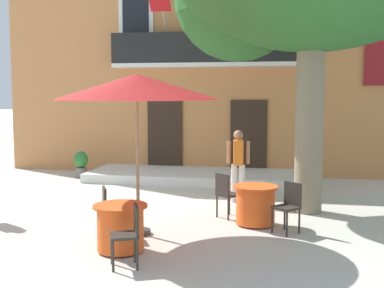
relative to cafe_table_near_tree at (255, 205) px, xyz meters
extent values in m
plane|color=beige|center=(-2.48, 0.83, -0.39)|extent=(120.00, 120.00, 0.00)
cube|color=#CC844C|center=(-1.93, 7.83, 3.36)|extent=(13.00, 4.00, 7.50)
cube|color=#332319|center=(-3.23, 5.80, 0.76)|extent=(1.10, 0.08, 2.30)
cube|color=#332319|center=(-0.63, 5.80, 0.76)|extent=(1.10, 0.08, 2.30)
cube|color=silver|center=(-4.13, 5.79, 4.26)|extent=(1.10, 0.08, 1.90)
cube|color=black|center=(-4.13, 5.76, 4.26)|extent=(0.84, 0.04, 1.60)
cube|color=silver|center=(-1.93, 5.79, 4.26)|extent=(1.10, 0.08, 1.90)
cube|color=black|center=(-1.93, 5.76, 4.26)|extent=(0.84, 0.04, 1.60)
cube|color=silver|center=(0.27, 5.79, 4.26)|extent=(1.10, 0.08, 1.90)
cube|color=black|center=(0.27, 5.76, 4.26)|extent=(0.84, 0.04, 1.60)
cube|color=silver|center=(-1.93, 5.50, 2.95)|extent=(5.60, 0.65, 0.12)
cube|color=black|center=(-1.93, 5.21, 3.46)|extent=(5.60, 0.06, 0.90)
cylinder|color=#B2B2B7|center=(-3.13, 5.33, 4.36)|extent=(0.04, 0.95, 1.33)
cube|color=red|center=(-3.13, 4.88, 4.66)|extent=(0.60, 0.29, 0.38)
cylinder|color=#B2B2B7|center=(-0.73, 5.33, 4.36)|extent=(0.04, 0.95, 1.33)
cube|color=#192D9E|center=(-0.73, 4.88, 4.66)|extent=(0.60, 0.29, 0.38)
cylinder|color=#47423D|center=(-4.23, 5.53, 3.12)|extent=(0.28, 0.28, 0.23)
ellipsoid|color=#2D7533|center=(-4.23, 5.53, 3.42)|extent=(0.37, 0.37, 0.37)
cylinder|color=slate|center=(-2.70, 5.53, 3.17)|extent=(0.24, 0.24, 0.32)
ellipsoid|color=#38843D|center=(-2.70, 5.53, 3.49)|extent=(0.31, 0.31, 0.33)
cylinder|color=#995638|center=(-1.16, 5.53, 3.15)|extent=(0.33, 0.33, 0.29)
ellipsoid|color=#38843D|center=(-1.16, 5.53, 3.46)|extent=(0.43, 0.43, 0.32)
cylinder|color=slate|center=(0.37, 5.53, 3.17)|extent=(0.35, 0.35, 0.32)
ellipsoid|color=#2D7533|center=(0.37, 5.53, 3.55)|extent=(0.45, 0.45, 0.43)
cube|color=maroon|center=(2.94, 5.77, 3.73)|extent=(0.60, 0.06, 2.80)
cube|color=silver|center=(-1.93, 4.72, -0.27)|extent=(6.40, 2.22, 0.25)
cylinder|color=#7F755B|center=(1.01, 1.30, 1.36)|extent=(0.58, 0.58, 3.50)
cylinder|color=#EA561E|center=(0.00, 0.00, -0.02)|extent=(0.74, 0.74, 0.68)
cylinder|color=#EA561E|center=(0.00, 0.00, 0.35)|extent=(0.86, 0.86, 0.04)
cylinder|color=#2D2823|center=(0.00, 0.00, -0.38)|extent=(0.44, 0.44, 0.03)
cylinder|color=#2D2823|center=(-0.59, 0.73, -0.17)|extent=(0.04, 0.04, 0.45)
cylinder|color=#2D2823|center=(-0.33, 0.51, -0.17)|extent=(0.04, 0.04, 0.45)
cylinder|color=#2D2823|center=(-0.81, 0.47, -0.17)|extent=(0.04, 0.04, 0.45)
cylinder|color=#2D2823|center=(-0.55, 0.25, -0.17)|extent=(0.04, 0.04, 0.45)
cube|color=#2D2823|center=(-0.57, 0.49, 0.08)|extent=(0.56, 0.56, 0.04)
cube|color=#2D2823|center=(-0.69, 0.35, 0.31)|extent=(0.31, 0.28, 0.42)
cylinder|color=#2D2823|center=(0.60, -0.72, -0.17)|extent=(0.04, 0.04, 0.45)
cylinder|color=#2D2823|center=(0.34, -0.50, -0.17)|extent=(0.04, 0.04, 0.45)
cylinder|color=#2D2823|center=(0.82, -0.45, -0.17)|extent=(0.04, 0.04, 0.45)
cylinder|color=#2D2823|center=(0.56, -0.24, -0.17)|extent=(0.04, 0.04, 0.45)
cube|color=#2D2823|center=(0.58, -0.48, 0.08)|extent=(0.56, 0.56, 0.04)
cube|color=#2D2823|center=(0.69, -0.34, 0.31)|extent=(0.32, 0.27, 0.42)
cylinder|color=#EA561E|center=(-1.99, -2.07, -0.02)|extent=(0.74, 0.74, 0.68)
cylinder|color=#EA561E|center=(-1.99, -2.07, 0.35)|extent=(0.86, 0.86, 0.04)
cylinder|color=#2D2823|center=(-1.99, -2.07, -0.38)|extent=(0.44, 0.44, 0.03)
cylinder|color=#2D2823|center=(-2.23, -1.17, -0.17)|extent=(0.04, 0.04, 0.45)
cylinder|color=#2D2823|center=(-2.09, -1.48, -0.17)|extent=(0.04, 0.04, 0.45)
cylinder|color=#2D2823|center=(-2.54, -1.32, -0.17)|extent=(0.04, 0.04, 0.45)
cylinder|color=#2D2823|center=(-2.39, -1.63, -0.17)|extent=(0.04, 0.04, 0.45)
cube|color=#2D2823|center=(-2.31, -1.40, 0.08)|extent=(0.53, 0.53, 0.04)
cube|color=#2D2823|center=(-2.47, -1.48, 0.31)|extent=(0.20, 0.36, 0.42)
cylinder|color=#2D2823|center=(-1.78, -2.99, -0.17)|extent=(0.04, 0.04, 0.45)
cylinder|color=#2D2823|center=(-1.92, -2.68, -0.17)|extent=(0.04, 0.04, 0.45)
cylinder|color=#2D2823|center=(-1.47, -2.86, -0.17)|extent=(0.04, 0.04, 0.45)
cylinder|color=#2D2823|center=(-1.60, -2.54, -0.17)|extent=(0.04, 0.04, 0.45)
cube|color=#2D2823|center=(-1.69, -2.77, 0.08)|extent=(0.52, 0.52, 0.04)
cube|color=#2D2823|center=(-1.53, -2.70, 0.31)|extent=(0.18, 0.37, 0.42)
cylinder|color=#997A56|center=(-2.01, -1.04, 0.88)|extent=(0.06, 0.06, 2.55)
cylinder|color=#333333|center=(-2.01, -1.04, -0.35)|extent=(0.44, 0.44, 0.08)
cone|color=#B21E1E|center=(-2.01, -1.04, 2.23)|extent=(2.90, 2.90, 0.45)
cylinder|color=slate|center=(-5.48, 4.50, -0.24)|extent=(0.32, 0.32, 0.30)
ellipsoid|color=#2D7533|center=(-5.48, 4.50, 0.15)|extent=(0.41, 0.41, 0.49)
cylinder|color=silver|center=(-0.63, 1.96, 0.05)|extent=(0.14, 0.14, 0.88)
cylinder|color=silver|center=(-0.45, 1.96, 0.05)|extent=(0.14, 0.14, 0.88)
cube|color=orange|center=(-0.54, 1.96, 0.77)|extent=(0.26, 0.37, 0.56)
sphere|color=#9E7051|center=(-0.54, 1.96, 1.17)|extent=(0.22, 0.22, 0.22)
cylinder|color=#9E7051|center=(-0.76, 1.96, 0.77)|extent=(0.09, 0.09, 0.52)
cylinder|color=#9E7051|center=(-0.32, 1.96, 0.77)|extent=(0.09, 0.09, 0.52)
camera|label=1|loc=(0.66, -9.66, 2.14)|focal=47.96mm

